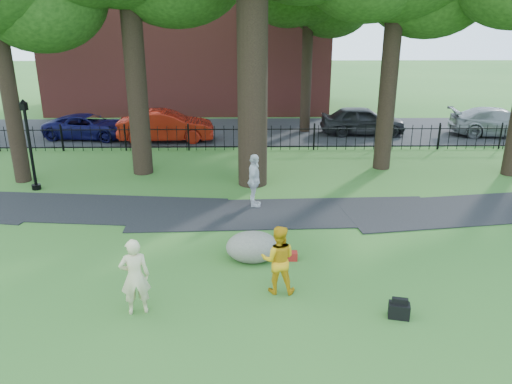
{
  "coord_description": "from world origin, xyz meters",
  "views": [
    {
      "loc": [
        -0.2,
        -11.25,
        6.22
      ],
      "look_at": [
        0.04,
        2.0,
        1.45
      ],
      "focal_mm": 35.0,
      "sensor_mm": 36.0,
      "label": 1
    }
  ],
  "objects_px": {
    "woman": "(135,277)",
    "lamppost": "(30,146)",
    "red_sedan": "(166,126)",
    "man": "(278,259)",
    "boulder": "(253,245)"
  },
  "relations": [
    {
      "from": "man",
      "to": "lamppost",
      "type": "relative_size",
      "value": 0.5
    },
    {
      "from": "woman",
      "to": "red_sedan",
      "type": "bearing_deg",
      "value": -97.16
    },
    {
      "from": "boulder",
      "to": "lamppost",
      "type": "height_order",
      "value": "lamppost"
    },
    {
      "from": "lamppost",
      "to": "red_sedan",
      "type": "bearing_deg",
      "value": 78.21
    },
    {
      "from": "boulder",
      "to": "lamppost",
      "type": "bearing_deg",
      "value": 144.29
    },
    {
      "from": "woman",
      "to": "lamppost",
      "type": "height_order",
      "value": "lamppost"
    },
    {
      "from": "lamppost",
      "to": "red_sedan",
      "type": "height_order",
      "value": "lamppost"
    },
    {
      "from": "woman",
      "to": "red_sedan",
      "type": "height_order",
      "value": "woman"
    },
    {
      "from": "woman",
      "to": "boulder",
      "type": "height_order",
      "value": "woman"
    },
    {
      "from": "man",
      "to": "boulder",
      "type": "distance_m",
      "value": 1.8
    },
    {
      "from": "woman",
      "to": "boulder",
      "type": "distance_m",
      "value": 3.59
    },
    {
      "from": "red_sedan",
      "to": "lamppost",
      "type": "bearing_deg",
      "value": 149.88
    },
    {
      "from": "man",
      "to": "red_sedan",
      "type": "height_order",
      "value": "man"
    },
    {
      "from": "man",
      "to": "boulder",
      "type": "xyz_separation_m",
      "value": [
        -0.58,
        1.65,
        -0.42
      ]
    },
    {
      "from": "man",
      "to": "lamppost",
      "type": "bearing_deg",
      "value": -35.91
    }
  ]
}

